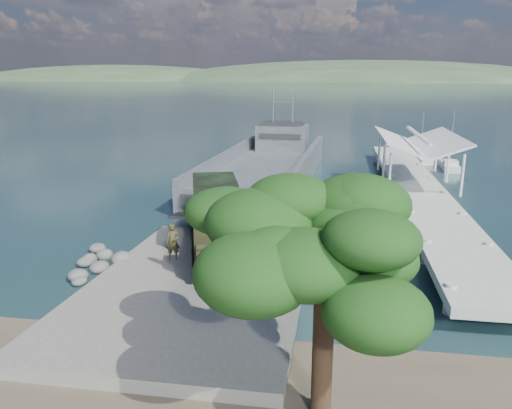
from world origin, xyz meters
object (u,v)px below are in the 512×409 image
object	(u,v)px
pier	(417,180)
soldier	(173,249)
sailboat_far	(420,159)
overhang_tree	(309,242)
landing_craft	(266,172)
military_truck	(216,219)
sailboat_near	(449,166)

from	to	relation	value
pier	soldier	distance (m)	23.70
sailboat_far	overhang_tree	bearing A→B (deg)	-113.99
landing_craft	military_truck	bearing A→B (deg)	-86.11
soldier	sailboat_far	xyz separation A→B (m)	(17.92, 36.75, -1.13)
landing_craft	pier	bearing A→B (deg)	-18.66
soldier	sailboat_near	distance (m)	38.39
overhang_tree	landing_craft	bearing A→B (deg)	99.77
landing_craft	sailboat_near	size ratio (longest dim) A/B	5.06
overhang_tree	soldier	bearing A→B (deg)	126.93
landing_craft	soldier	world-z (taller)	landing_craft
pier	soldier	size ratio (longest dim) A/B	23.22
military_truck	pier	bearing A→B (deg)	34.96
military_truck	soldier	xyz separation A→B (m)	(-1.73, -2.37, -0.98)
pier	sailboat_near	xyz separation A→B (m)	(5.55, 14.02, -1.25)
pier	overhang_tree	size ratio (longest dim) A/B	5.74
pier	landing_craft	distance (m)	14.26
landing_craft	sailboat_near	xyz separation A→B (m)	(18.74, 8.68, -0.45)
landing_craft	military_truck	size ratio (longest dim) A/B	3.80
military_truck	soldier	bearing A→B (deg)	-142.43
landing_craft	sailboat_far	xyz separation A→B (m)	(16.39, 12.84, -0.48)
soldier	sailboat_near	size ratio (longest dim) A/B	0.29
landing_craft	sailboat_far	size ratio (longest dim) A/B	5.63
military_truck	overhang_tree	size ratio (longest dim) A/B	1.14
sailboat_near	overhang_tree	world-z (taller)	overhang_tree
military_truck	overhang_tree	distance (m)	13.70
sailboat_far	soldier	bearing A→B (deg)	-127.14
sailboat_near	pier	bearing A→B (deg)	-107.97
landing_craft	sailboat_far	world-z (taller)	landing_craft
military_truck	sailboat_near	xyz separation A→B (m)	(18.54, 30.22, -2.08)
landing_craft	overhang_tree	bearing A→B (deg)	-76.88
pier	military_truck	xyz separation A→B (m)	(-13.00, -16.20, 0.83)
sailboat_far	overhang_tree	world-z (taller)	overhang_tree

